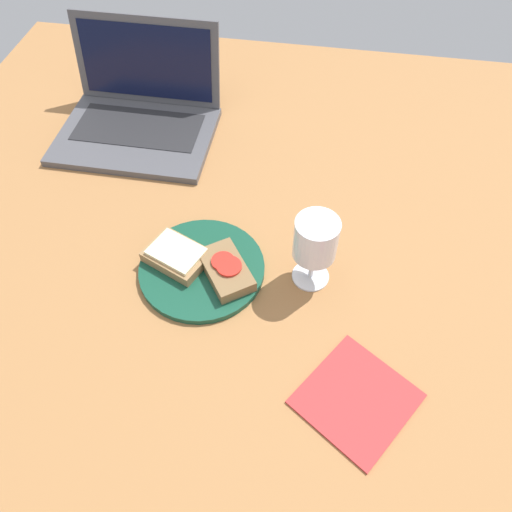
% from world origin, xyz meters
% --- Properties ---
extents(wooden_table, '(1.40, 1.40, 0.03)m').
position_xyz_m(wooden_table, '(0.00, 0.00, 0.01)').
color(wooden_table, '#9E6B3D').
rests_on(wooden_table, ground).
extents(plate, '(0.22, 0.22, 0.01)m').
position_xyz_m(plate, '(-0.04, -0.07, 0.04)').
color(plate, '#144733').
rests_on(plate, wooden_table).
extents(sandwich_with_tomato, '(0.12, 0.13, 0.03)m').
position_xyz_m(sandwich_with_tomato, '(0.01, -0.08, 0.05)').
color(sandwich_with_tomato, brown).
rests_on(sandwich_with_tomato, plate).
extents(sandwich_with_cheese, '(0.13, 0.11, 0.03)m').
position_xyz_m(sandwich_with_cheese, '(-0.08, -0.06, 0.05)').
color(sandwich_with_cheese, '#937047').
rests_on(sandwich_with_cheese, plate).
extents(wine_glass, '(0.07, 0.07, 0.14)m').
position_xyz_m(wine_glass, '(0.15, -0.05, 0.12)').
color(wine_glass, white).
rests_on(wine_glass, wooden_table).
extents(laptop, '(0.33, 0.28, 0.20)m').
position_xyz_m(laptop, '(-0.26, 0.29, 0.07)').
color(laptop, '#4C4C51').
rests_on(laptop, wooden_table).
extents(napkin, '(0.20, 0.21, 0.00)m').
position_xyz_m(napkin, '(0.24, -0.26, 0.03)').
color(napkin, '#B23333').
rests_on(napkin, wooden_table).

